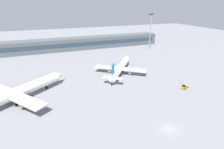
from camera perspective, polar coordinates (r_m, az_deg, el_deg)
name	(u,v)px	position (r m, az deg, el deg)	size (l,w,h in m)	color
ground_plane	(116,80)	(88.57, 1.30, -1.62)	(400.00, 400.00, 0.00)	gray
terminal_building	(83,43)	(150.65, -9.09, 9.57)	(127.74, 12.13, 9.00)	#4C5156
airplane_near	(16,93)	(76.72, -27.44, -5.11)	(39.31, 31.31, 11.47)	white
airplane_mid	(121,67)	(96.44, 2.68, 2.18)	(26.69, 32.61, 9.62)	white
baggage_tug_yellow	(184,87)	(85.33, 21.48, -3.54)	(3.90, 2.90, 1.75)	#F2B20C
floodlight_tower_west	(150,30)	(145.75, 11.78, 13.45)	(3.20, 0.80, 27.16)	gray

